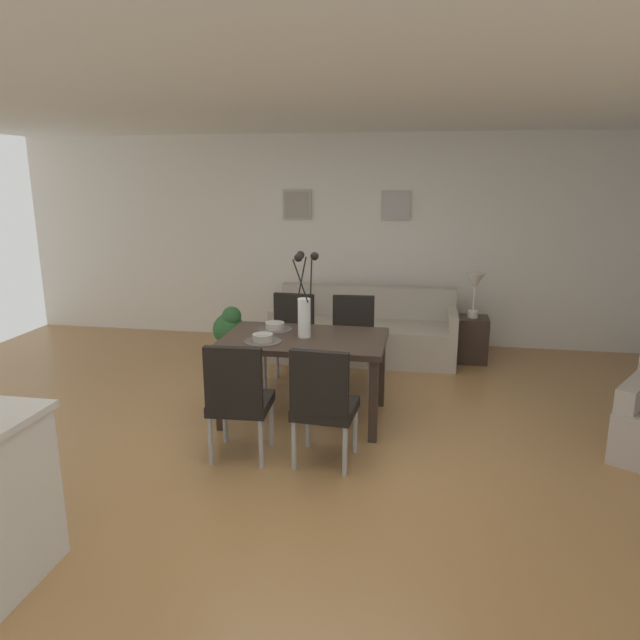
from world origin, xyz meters
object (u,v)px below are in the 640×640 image
Objects in this scene: sofa at (364,334)px; framed_picture_left at (297,205)px; dining_table at (304,347)px; bowl_near_left at (263,337)px; bowl_near_right at (275,325)px; potted_plant at (229,332)px; dining_chair_near_left at (238,396)px; dining_chair_far_left at (323,401)px; framed_picture_center at (396,206)px; table_lamp at (475,285)px; dining_chair_near_right at (291,335)px; side_table at (471,339)px; dining_chair_far_right at (352,338)px; centerpiece_vase at (304,305)px.

sofa is 5.64× the size of framed_picture_left.
dining_table is 8.24× the size of bowl_near_left.
bowl_near_right reaches higher than potted_plant.
bowl_near_right is at bearing 89.58° from dining_chair_near_left.
potted_plant is at bearing 126.12° from bowl_near_right.
dining_chair_near_left is 2.47× the size of framed_picture_left.
dining_table reaches higher than potted_plant.
dining_table is 0.92m from dining_chair_far_left.
framed_picture_center reaches higher than dining_table.
bowl_near_left is 0.08× the size of sofa.
dining_chair_near_right is at bearing -150.21° from table_lamp.
dining_chair_far_left is 0.44× the size of sofa.
side_table is at bearing 42.50° from bowl_near_right.
framed_picture_center is at bearing 146.05° from side_table.
dining_table is 3.95× the size of framed_picture_center.
dining_chair_near_right is 1.81m from dining_chair_far_left.
side_table is (1.25, 1.06, -0.25)m from dining_chair_far_right.
dining_chair_near_left is 5.41× the size of bowl_near_left.
bowl_near_right is 2.71m from framed_picture_center.
sofa is (0.65, 1.67, -0.50)m from bowl_near_right.
bowl_near_left is at bearing -131.49° from side_table.
side_table is (1.25, 2.77, -0.25)m from dining_chair_far_left.
dining_chair_far_left is 1.00× the size of dining_chair_far_right.
bowl_near_left is 0.46× the size of framed_picture_left.
potted_plant is (-0.83, 2.22, -0.14)m from dining_chair_near_left.
dining_chair_near_left is 1.10m from bowl_near_right.
framed_picture_center reaches higher than centerpiece_vase.
dining_chair_far_left is at bearing 1.44° from dining_chair_near_left.
framed_picture_center is at bearing 146.05° from table_lamp.
centerpiece_vase reaches higher than bowl_near_right.
bowl_near_right is at bearing 90.00° from bowl_near_left.
framed_picture_center is (0.62, 2.56, 1.09)m from dining_table.
dining_chair_near_right is at bearing -31.09° from potted_plant.
side_table is at bearing -33.95° from framed_picture_center.
table_lamp is at bearing 29.79° from dining_chair_near_right.
framed_picture_left is (-0.62, 2.56, 1.09)m from dining_table.
centerpiece_vase is at bearing -49.44° from potted_plant.
centerpiece_vase reaches higher than dining_chair_far_left.
framed_picture_left reaches higher than table_lamp.
dining_chair_near_left reaches higher than dining_table.
dining_table is 1.90× the size of centerpiece_vase.
table_lamp is (1.25, 1.06, 0.38)m from dining_chair_far_right.
side_table is at bearing -16.22° from framed_picture_left.
bowl_near_right is (-0.63, -0.66, 0.27)m from dining_chair_far_right.
bowl_near_right is (0.00, -0.64, 0.27)m from dining_chair_near_right.
centerpiece_vase is 4.32× the size of bowl_near_left.
sofa is 1.58m from potted_plant.
dining_chair_near_right reaches higher than bowl_near_right.
framed_picture_left reaches higher than dining_table.
dining_chair_far_right is at bearing -100.20° from framed_picture_center.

